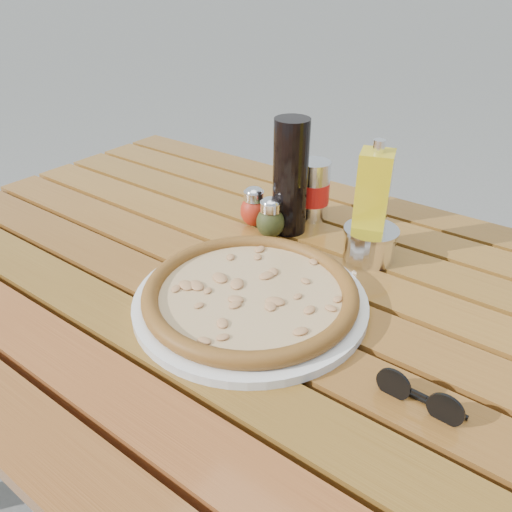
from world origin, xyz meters
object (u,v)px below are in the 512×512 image
Objects in this scene: pepper_shaker at (254,207)px; oregano_shaker at (270,218)px; pizza at (250,292)px; parmesan_tin at (370,243)px; soda_can at (313,191)px; table at (249,312)px; olive_oil_cruet at (371,204)px; sunglasses at (419,397)px; dark_bottle at (290,177)px; plate at (250,301)px.

pepper_shaker is 0.06m from oregano_shaker.
parmesan_tin reaches higher than pizza.
table is at bearing -82.78° from soda_can.
oregano_shaker is at bearing -168.63° from parmesan_tin.
pepper_shaker is (-0.16, 0.22, 0.02)m from pizza.
oregano_shaker is at bearing -20.46° from pepper_shaker.
olive_oil_cruet is 0.37m from sunglasses.
olive_oil_cruet is 0.07m from parmesan_tin.
pizza is at bearing -75.41° from soda_can.
dark_bottle is (-0.09, 0.24, 0.09)m from pizza.
dark_bottle is (0.01, 0.04, 0.07)m from oregano_shaker.
parmesan_tin is at bearing 4.13° from pepper_shaker.
dark_bottle is 0.09m from soda_can.
plate is 1.64× the size of dark_bottle.
olive_oil_cruet is at bearing 8.41° from pepper_shaker.
pepper_shaker is (-0.16, 0.22, 0.03)m from plate.
soda_can is 1.09× the size of sunglasses.
table is at bearing -127.75° from parmesan_tin.
pizza is 2.93× the size of parmesan_tin.
pizza is 3.30× the size of sunglasses.
parmesan_tin is (0.24, 0.02, -0.01)m from pepper_shaker.
soda_can reaches higher than pizza.
dark_bottle is 0.48m from sunglasses.
plate is 0.28m from dark_bottle.
sunglasses is (0.44, -0.26, -0.02)m from pepper_shaker.
parmesan_tin is (0.17, -0.08, -0.03)m from soda_can.
oregano_shaker is 0.19m from parmesan_tin.
pepper_shaker reaches higher than table.
parmesan_tin is (0.08, 0.24, 0.01)m from pizza.
soda_can is (0.02, 0.12, 0.02)m from oregano_shaker.
oregano_shaker is at bearing -162.77° from olive_oil_cruet.
sunglasses is (0.37, -0.36, -0.04)m from soda_can.
plate is 0.23m from oregano_shaker.
sunglasses is at bearing -44.54° from soda_can.
oregano_shaker is at bearing -106.93° from dark_bottle.
olive_oil_cruet is at bearing -22.78° from soda_can.
sunglasses is at bearing -54.36° from olive_oil_cruet.
dark_bottle is at bearing 110.24° from pizza.
dark_bottle is (-0.04, 0.18, 0.19)m from table.
olive_oil_cruet is (0.16, 0.01, -0.01)m from dark_bottle.
dark_bottle reaches higher than table.
sunglasses reaches higher than table.
soda_can is 0.17m from olive_oil_cruet.
soda_can is 0.57× the size of olive_oil_cruet.
pepper_shaker is at bearing 159.54° from oregano_shaker.
table is at bearing -69.00° from oregano_shaker.
dark_bottle is (0.07, 0.02, 0.07)m from pepper_shaker.
olive_oil_cruet is at bearing 128.58° from parmesan_tin.
pepper_shaker is at bearing 125.65° from pizza.
pizza reaches higher than table.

